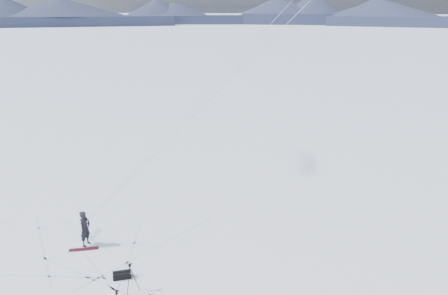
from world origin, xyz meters
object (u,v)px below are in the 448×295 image
at_px(snowboard, 84,249).
at_px(snowkiter, 87,245).
at_px(tripod, 130,273).
at_px(gear_bag_a, 122,275).

bearing_deg(snowboard, snowkiter, 77.41).
height_order(tripod, gear_bag_a, tripod).
relative_size(snowboard, tripod, 1.09).
bearing_deg(snowkiter, gear_bag_a, -120.97).
xyz_separation_m(snowkiter, snowboard, (0.15, -0.44, 0.02)).
distance_m(tripod, gear_bag_a, 1.35).
distance_m(snowboard, tripod, 4.77).
height_order(snowkiter, tripod, tripod).
relative_size(snowkiter, tripod, 1.42).
bearing_deg(snowkiter, tripod, -122.41).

